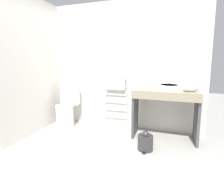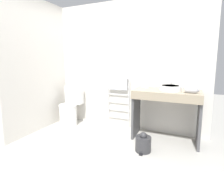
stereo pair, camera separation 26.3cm
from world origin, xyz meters
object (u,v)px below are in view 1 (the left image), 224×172
Objects in this scene: cup_near_wall at (141,85)px; trash_bin at (145,142)px; towel_radiator at (116,91)px; hair_dryer at (190,89)px; toilet at (66,110)px; cup_near_edge at (145,85)px; sink_basin at (169,87)px.

cup_near_wall is 0.27× the size of trash_bin.
towel_radiator is at bearing 172.82° from cup_near_wall.
hair_dryer is 0.73× the size of trash_bin.
trash_bin is at bearing -47.54° from towel_radiator.
toilet is 2.40m from hair_dryer.
towel_radiator is 0.63m from cup_near_edge.
hair_dryer reaches higher than toilet.
sink_basin is at bearing -20.27° from cup_near_wall.
cup_near_edge is 0.77m from hair_dryer.
towel_radiator reaches higher than trash_bin.
toilet is at bearing -163.53° from towel_radiator.
toilet is at bearing 178.64° from hair_dryer.
towel_radiator is 1.06m from sink_basin.
toilet is at bearing 163.93° from trash_bin.
hair_dryer is at bearing -14.52° from towel_radiator.
towel_radiator is 3.48× the size of trash_bin.
hair_dryer is (0.74, -0.22, 0.00)m from cup_near_edge.
cup_near_wall is 0.10m from cup_near_edge.
cup_near_wall is at bearing -7.18° from towel_radiator.
towel_radiator is 0.55m from cup_near_wall.
sink_basin is at bearing -13.74° from towel_radiator.
cup_near_wall is at bearing 139.68° from cup_near_edge.
towel_radiator reaches higher than toilet.
towel_radiator is 4.76× the size of hair_dryer.
cup_near_wall is at bearing 159.73° from sink_basin.
cup_near_edge is (0.60, -0.13, 0.15)m from towel_radiator.
cup_near_wall is (0.52, -0.07, 0.15)m from towel_radiator.
trash_bin is at bearing -145.15° from hair_dryer.
toilet is 2.74× the size of trash_bin.
hair_dryer is at bearing -16.28° from cup_near_edge.
cup_near_wall is at bearing 104.96° from trash_bin.
sink_basin is 0.44m from cup_near_edge.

